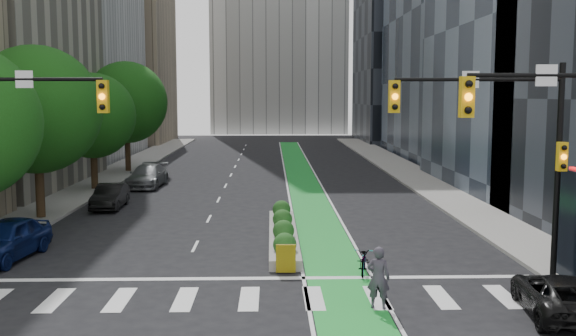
{
  "coord_description": "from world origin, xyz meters",
  "views": [
    {
      "loc": [
        0.7,
        -20.35,
        6.31
      ],
      "look_at": [
        1.46,
        8.56,
        3.0
      ],
      "focal_mm": 40.0,
      "sensor_mm": 36.0,
      "label": 1
    }
  ],
  "objects": [
    {
      "name": "building_dark_end",
      "position": [
        20.0,
        68.0,
        14.0
      ],
      "size": [
        14.0,
        18.0,
        28.0
      ],
      "primitive_type": "cube",
      "color": "black",
      "rests_on": "ground"
    },
    {
      "name": "sidewalk_right",
      "position": [
        11.8,
        25.0,
        0.07
      ],
      "size": [
        3.6,
        90.0,
        0.15
      ],
      "primitive_type": "cube",
      "color": "gray",
      "rests_on": "ground"
    },
    {
      "name": "ground",
      "position": [
        0.0,
        0.0,
        0.0
      ],
      "size": [
        160.0,
        160.0,
        0.0
      ],
      "primitive_type": "plane",
      "color": "black",
      "rests_on": "ground"
    },
    {
      "name": "building_tan_far",
      "position": [
        -20.0,
        66.0,
        13.0
      ],
      "size": [
        14.0,
        16.0,
        26.0
      ],
      "primitive_type": "cube",
      "color": "tan",
      "rests_on": "ground"
    },
    {
      "name": "parked_car_left_near",
      "position": [
        -9.5,
        4.01,
        0.8
      ],
      "size": [
        2.46,
        4.88,
        1.6
      ],
      "primitive_type": "imported",
      "rotation": [
        0.0,
        0.0,
        -0.13
      ],
      "color": "#0D1B50",
      "rests_on": "ground"
    },
    {
      "name": "parked_car_left_mid",
      "position": [
        -8.3,
        15.21,
        0.68
      ],
      "size": [
        1.53,
        4.13,
        1.35
      ],
      "primitive_type": "imported",
      "rotation": [
        0.0,
        0.0,
        0.02
      ],
      "color": "black",
      "rests_on": "ground"
    },
    {
      "name": "tree_mid",
      "position": [
        -11.0,
        12.0,
        5.57
      ],
      "size": [
        6.4,
        6.4,
        8.78
      ],
      "color": "black",
      "rests_on": "ground"
    },
    {
      "name": "pedestrian_far",
      "position": [
        11.81,
        2.32,
        0.92
      ],
      "size": [
        0.98,
        0.71,
        1.54
      ],
      "primitive_type": "imported",
      "rotation": [
        0.0,
        0.0,
        3.56
      ],
      "color": "gray",
      "rests_on": "sidewalk_right"
    },
    {
      "name": "cyclist",
      "position": [
        3.85,
        -2.0,
        0.94
      ],
      "size": [
        0.79,
        0.63,
        1.88
      ],
      "primitive_type": "imported",
      "rotation": [
        0.0,
        0.0,
        2.84
      ],
      "color": "#3C3742",
      "rests_on": "ground"
    },
    {
      "name": "signal_right",
      "position": [
        8.67,
        0.47,
        4.8
      ],
      "size": [
        5.82,
        0.51,
        7.2
      ],
      "color": "black",
      "rests_on": "ground"
    },
    {
      "name": "parked_car_left_far",
      "position": [
        -7.83,
        23.6,
        0.76
      ],
      "size": [
        2.38,
        5.34,
        1.52
      ],
      "primitive_type": "imported",
      "rotation": [
        0.0,
        0.0,
        -0.05
      ],
      "color": "slate",
      "rests_on": "ground"
    },
    {
      "name": "tree_midfar",
      "position": [
        -11.0,
        22.0,
        4.95
      ],
      "size": [
        5.6,
        5.6,
        7.76
      ],
      "color": "black",
      "rests_on": "ground"
    },
    {
      "name": "sidewalk_left",
      "position": [
        -11.8,
        25.0,
        0.07
      ],
      "size": [
        3.6,
        90.0,
        0.15
      ],
      "primitive_type": "cube",
      "color": "gray",
      "rests_on": "ground"
    },
    {
      "name": "tree_far",
      "position": [
        -11.0,
        32.0,
        5.69
      ],
      "size": [
        6.6,
        6.6,
        9.0
      ],
      "color": "black",
      "rests_on": "ground"
    },
    {
      "name": "bike_lane_paint",
      "position": [
        3.0,
        30.0,
        0.01
      ],
      "size": [
        2.2,
        70.0,
        0.01
      ],
      "primitive_type": "cube",
      "color": "green",
      "rests_on": "ground"
    },
    {
      "name": "median_planter",
      "position": [
        1.2,
        7.04,
        0.37
      ],
      "size": [
        1.2,
        10.26,
        1.1
      ],
      "color": "gray",
      "rests_on": "ground"
    },
    {
      "name": "bicycle",
      "position": [
        3.98,
        1.81,
        0.48
      ],
      "size": [
        0.97,
        1.92,
        0.97
      ],
      "primitive_type": "imported",
      "rotation": [
        0.0,
        0.0,
        -0.19
      ],
      "color": "gray",
      "rests_on": "ground"
    },
    {
      "name": "parked_car_right",
      "position": [
        8.94,
        -2.7,
        0.59
      ],
      "size": [
        2.53,
        4.51,
        1.19
      ],
      "primitive_type": "imported",
      "rotation": [
        0.0,
        0.0,
        3.01
      ],
      "color": "black",
      "rests_on": "ground"
    }
  ]
}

